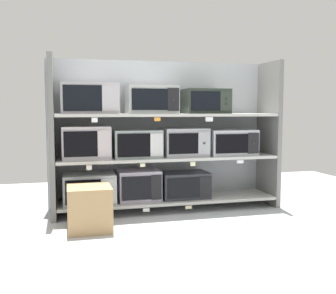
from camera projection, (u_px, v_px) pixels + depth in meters
name	position (u px, v px, depth m)	size (l,w,h in m)	color
ground	(197.00, 238.00, 3.41)	(6.33, 6.00, 0.02)	#B2B7BC
back_panel	(162.00, 134.00, 4.56)	(2.53, 0.04, 1.62)	#9EA3A8
upright_left	(52.00, 137.00, 4.00)	(0.05, 0.50, 1.62)	slate
upright_right	(269.00, 134.00, 4.59)	(0.05, 0.50, 1.62)	slate
shelf_0	(168.00, 199.00, 4.36)	(2.33, 0.50, 0.03)	beige
microwave_0	(89.00, 188.00, 4.13)	(0.53, 0.41, 0.30)	#B1B8BA
microwave_1	(138.00, 185.00, 4.26)	(0.44, 0.37, 0.32)	#A29AAF
microwave_2	(184.00, 185.00, 4.39)	(0.52, 0.37, 0.28)	#2B2C34
price_tag_0	(91.00, 214.00, 3.91)	(0.08, 0.00, 0.05)	beige
price_tag_1	(146.00, 210.00, 4.04)	(0.07, 0.00, 0.03)	white
price_tag_2	(189.00, 207.00, 4.15)	(0.07, 0.00, 0.03)	beige
shelf_1	(168.00, 158.00, 4.32)	(2.33, 0.50, 0.03)	beige
microwave_3	(86.00, 142.00, 4.08)	(0.48, 0.37, 0.33)	#BEB4BA
microwave_4	(137.00, 144.00, 4.21)	(0.49, 0.39, 0.29)	#98A5A2
microwave_5	(184.00, 142.00, 4.34)	(0.47, 0.42, 0.30)	#A0A1A7
microwave_6	(230.00, 142.00, 4.47)	(0.53, 0.43, 0.28)	#B8B9C3
price_tag_3	(89.00, 168.00, 3.86)	(0.05, 0.00, 0.05)	white
price_tag_4	(143.00, 165.00, 3.99)	(0.05, 0.00, 0.03)	beige
price_tag_5	(193.00, 164.00, 4.12)	(0.05, 0.00, 0.04)	beige
price_tag_6	(240.00, 162.00, 4.25)	(0.08, 0.00, 0.03)	white
shelf_2	(168.00, 115.00, 4.27)	(2.33, 0.50, 0.03)	beige
microwave_7	(90.00, 99.00, 4.05)	(0.57, 0.39, 0.31)	#B6B3B6
microwave_8	(152.00, 100.00, 4.21)	(0.52, 0.38, 0.29)	#B6BCBA
microwave_9	(205.00, 101.00, 4.36)	(0.48, 0.40, 0.26)	#2B342B
price_tag_7	(95.00, 120.00, 3.84)	(0.06, 0.00, 0.05)	white
price_tag_8	(157.00, 119.00, 3.99)	(0.06, 0.00, 0.04)	orange
price_tag_9	(209.00, 119.00, 4.12)	(0.08, 0.00, 0.04)	white
shipping_carton	(89.00, 208.00, 3.59)	(0.39, 0.39, 0.40)	tan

